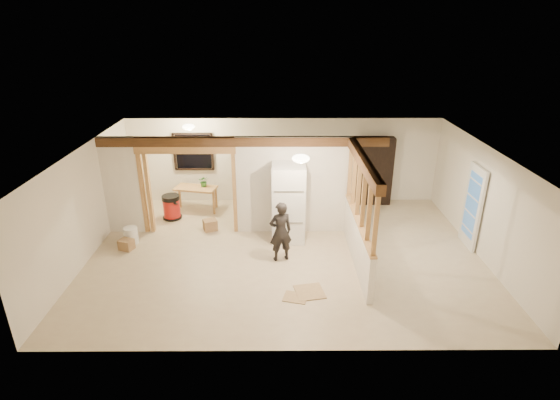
{
  "coord_description": "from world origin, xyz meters",
  "views": [
    {
      "loc": [
        -0.17,
        -8.98,
        5.11
      ],
      "look_at": [
        -0.12,
        0.4,
        1.19
      ],
      "focal_mm": 28.0,
      "sensor_mm": 36.0,
      "label": 1
    }
  ],
  "objects_px": {
    "work_table": "(196,199)",
    "shop_vac": "(172,207)",
    "refrigerator": "(288,203)",
    "bookshelf": "(375,171)",
    "woman": "(281,232)"
  },
  "relations": [
    {
      "from": "bookshelf",
      "to": "shop_vac",
      "type": "bearing_deg",
      "value": -169.67
    },
    {
      "from": "work_table",
      "to": "shop_vac",
      "type": "distance_m",
      "value": 0.78
    },
    {
      "from": "refrigerator",
      "to": "shop_vac",
      "type": "height_order",
      "value": "refrigerator"
    },
    {
      "from": "refrigerator",
      "to": "work_table",
      "type": "relative_size",
      "value": 1.69
    },
    {
      "from": "refrigerator",
      "to": "woman",
      "type": "bearing_deg",
      "value": -100.83
    },
    {
      "from": "refrigerator",
      "to": "bookshelf",
      "type": "height_order",
      "value": "bookshelf"
    },
    {
      "from": "refrigerator",
      "to": "bookshelf",
      "type": "distance_m",
      "value": 3.42
    },
    {
      "from": "work_table",
      "to": "shop_vac",
      "type": "relative_size",
      "value": 1.67
    },
    {
      "from": "woman",
      "to": "work_table",
      "type": "relative_size",
      "value": 1.24
    },
    {
      "from": "refrigerator",
      "to": "woman",
      "type": "xyz_separation_m",
      "value": [
        -0.2,
        -1.02,
        -0.26
      ]
    },
    {
      "from": "shop_vac",
      "to": "refrigerator",
      "type": "bearing_deg",
      "value": -21.02
    },
    {
      "from": "refrigerator",
      "to": "bookshelf",
      "type": "relative_size",
      "value": 0.97
    },
    {
      "from": "woman",
      "to": "refrigerator",
      "type": "bearing_deg",
      "value": -117.46
    },
    {
      "from": "refrigerator",
      "to": "bookshelf",
      "type": "bearing_deg",
      "value": 41.39
    },
    {
      "from": "shop_vac",
      "to": "bookshelf",
      "type": "bearing_deg",
      "value": 10.33
    }
  ]
}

